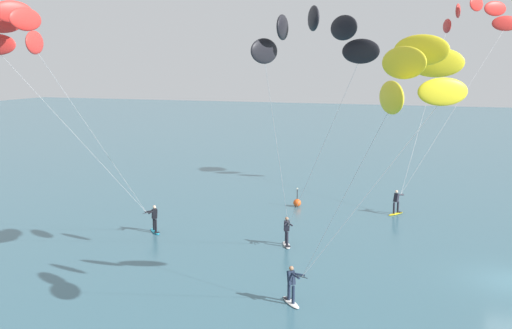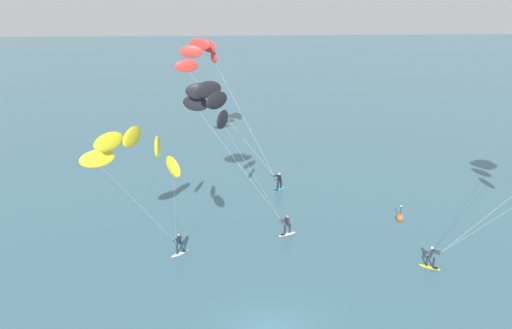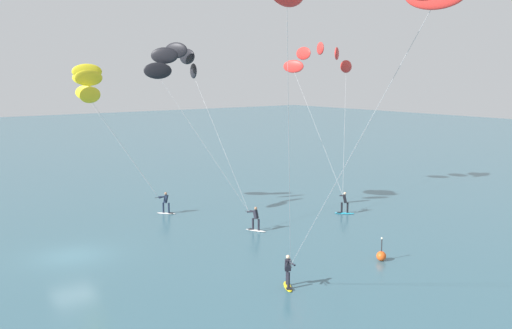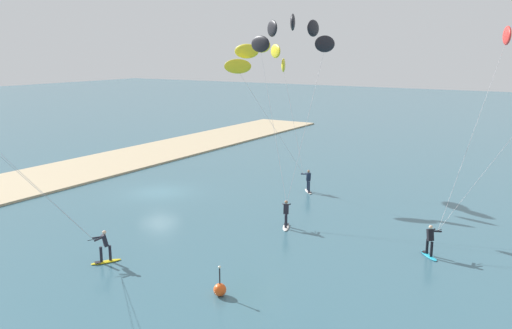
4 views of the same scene
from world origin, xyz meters
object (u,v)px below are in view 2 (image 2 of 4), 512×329
at_px(kitesurfer_far_out, 203,58).
at_px(kitesurfer_nearshore, 135,154).
at_px(kitesurfer_downwind, 212,106).
at_px(marker_buoy, 400,217).

bearing_deg(kitesurfer_far_out, kitesurfer_nearshore, -98.63).
relative_size(kitesurfer_far_out, kitesurfer_downwind, 1.04).
bearing_deg(kitesurfer_nearshore, kitesurfer_downwind, 48.90).
height_order(kitesurfer_downwind, marker_buoy, kitesurfer_downwind).
height_order(kitesurfer_far_out, kitesurfer_downwind, kitesurfer_far_out).
bearing_deg(kitesurfer_nearshore, marker_buoy, 26.25).
bearing_deg(kitesurfer_downwind, kitesurfer_far_out, 94.91).
bearing_deg(marker_buoy, kitesurfer_nearshore, -153.75).
bearing_deg(kitesurfer_far_out, marker_buoy, -32.12).
distance_m(kitesurfer_nearshore, kitesurfer_downwind, 6.57).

